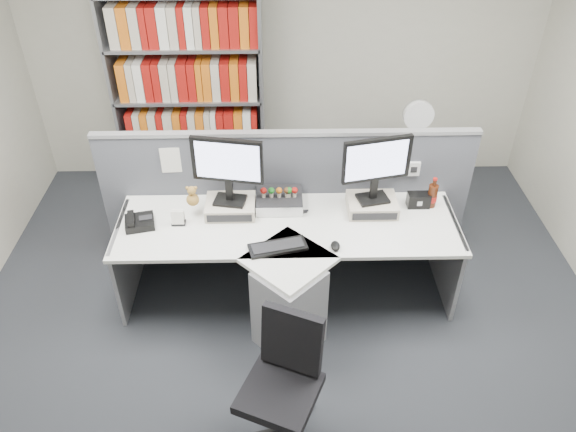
{
  "coord_description": "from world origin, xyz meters",
  "views": [
    {
      "loc": [
        -0.07,
        -2.55,
        3.33
      ],
      "look_at": [
        0.0,
        0.65,
        0.92
      ],
      "focal_mm": 35.04,
      "sensor_mm": 36.0,
      "label": 1
    }
  ],
  "objects_px": {
    "desk": "(288,269)",
    "desk_calendar": "(178,218)",
    "cola_bottle": "(432,196)",
    "keyboard": "(278,247)",
    "speaker": "(418,200)",
    "monitor_left": "(227,166)",
    "mouse": "(335,246)",
    "desk_phone": "(139,222)",
    "shelving_unit": "(190,100)",
    "desktop_pc": "(279,201)",
    "monitor_right": "(376,164)",
    "office_chair": "(284,379)",
    "desk_fan": "(418,118)",
    "filing_cabinet": "(409,178)"
  },
  "relations": [
    {
      "from": "desk",
      "to": "desk_calendar",
      "type": "bearing_deg",
      "value": 163.73
    },
    {
      "from": "desk_calendar",
      "to": "cola_bottle",
      "type": "distance_m",
      "value": 1.97
    },
    {
      "from": "keyboard",
      "to": "speaker",
      "type": "xyz_separation_m",
      "value": [
        1.11,
        0.5,
        0.04
      ]
    },
    {
      "from": "monitor_left",
      "to": "keyboard",
      "type": "height_order",
      "value": "monitor_left"
    },
    {
      "from": "keyboard",
      "to": "mouse",
      "type": "height_order",
      "value": "mouse"
    },
    {
      "from": "desk_calendar",
      "to": "speaker",
      "type": "bearing_deg",
      "value": 5.84
    },
    {
      "from": "desk_phone",
      "to": "desk_calendar",
      "type": "bearing_deg",
      "value": 2.82
    },
    {
      "from": "speaker",
      "to": "keyboard",
      "type": "bearing_deg",
      "value": -155.96
    },
    {
      "from": "mouse",
      "to": "shelving_unit",
      "type": "distance_m",
      "value": 2.29
    },
    {
      "from": "desk_phone",
      "to": "keyboard",
      "type": "bearing_deg",
      "value": -15.57
    },
    {
      "from": "desktop_pc",
      "to": "cola_bottle",
      "type": "bearing_deg",
      "value": -1.36
    },
    {
      "from": "speaker",
      "to": "shelving_unit",
      "type": "xyz_separation_m",
      "value": [
        -1.93,
        1.42,
        0.2
      ]
    },
    {
      "from": "monitor_right",
      "to": "desk_phone",
      "type": "xyz_separation_m",
      "value": [
        -1.78,
        -0.16,
        -0.38
      ]
    },
    {
      "from": "monitor_left",
      "to": "office_chair",
      "type": "bearing_deg",
      "value": -74.46
    },
    {
      "from": "cola_bottle",
      "to": "shelving_unit",
      "type": "xyz_separation_m",
      "value": [
        -2.04,
        1.42,
        0.16
      ]
    },
    {
      "from": "desk_phone",
      "to": "desk_fan",
      "type": "bearing_deg",
      "value": 26.83
    },
    {
      "from": "desk_calendar",
      "to": "shelving_unit",
      "type": "distance_m",
      "value": 1.62
    },
    {
      "from": "monitor_right",
      "to": "shelving_unit",
      "type": "height_order",
      "value": "shelving_unit"
    },
    {
      "from": "keyboard",
      "to": "desk_fan",
      "type": "bearing_deg",
      "value": 48.91
    },
    {
      "from": "desktop_pc",
      "to": "keyboard",
      "type": "distance_m",
      "value": 0.53
    },
    {
      "from": "desk",
      "to": "monitor_left",
      "type": "distance_m",
      "value": 0.9
    },
    {
      "from": "desk",
      "to": "office_chair",
      "type": "height_order",
      "value": "office_chair"
    },
    {
      "from": "speaker",
      "to": "office_chair",
      "type": "xyz_separation_m",
      "value": [
        -1.08,
        -1.45,
        -0.29
      ]
    },
    {
      "from": "monitor_left",
      "to": "desk_calendar",
      "type": "bearing_deg",
      "value": -159.69
    },
    {
      "from": "desktop_pc",
      "to": "filing_cabinet",
      "type": "height_order",
      "value": "desktop_pc"
    },
    {
      "from": "desk_calendar",
      "to": "desktop_pc",
      "type": "bearing_deg",
      "value": 16.07
    },
    {
      "from": "cola_bottle",
      "to": "monitor_left",
      "type": "bearing_deg",
      "value": -178.23
    },
    {
      "from": "desk",
      "to": "monitor_right",
      "type": "xyz_separation_m",
      "value": [
        0.66,
        0.38,
        0.68
      ]
    },
    {
      "from": "desktop_pc",
      "to": "cola_bottle",
      "type": "relative_size",
      "value": 1.4
    },
    {
      "from": "desk_calendar",
      "to": "keyboard",
      "type": "bearing_deg",
      "value": -22.17
    },
    {
      "from": "desk",
      "to": "speaker",
      "type": "distance_m",
      "value": 1.17
    },
    {
      "from": "desk_phone",
      "to": "desk_fan",
      "type": "relative_size",
      "value": 0.54
    },
    {
      "from": "desktop_pc",
      "to": "speaker",
      "type": "distance_m",
      "value": 1.1
    },
    {
      "from": "filing_cabinet",
      "to": "office_chair",
      "type": "bearing_deg",
      "value": -117.26
    },
    {
      "from": "monitor_right",
      "to": "speaker",
      "type": "xyz_separation_m",
      "value": [
        0.37,
        0.05,
        -0.36
      ]
    },
    {
      "from": "shelving_unit",
      "to": "mouse",
      "type": "bearing_deg",
      "value": -57.19
    },
    {
      "from": "monitor_right",
      "to": "desk_calendar",
      "type": "relative_size",
      "value": 4.28
    },
    {
      "from": "desktop_pc",
      "to": "mouse",
      "type": "bearing_deg",
      "value": -53.15
    },
    {
      "from": "speaker",
      "to": "cola_bottle",
      "type": "height_order",
      "value": "cola_bottle"
    },
    {
      "from": "cola_bottle",
      "to": "office_chair",
      "type": "bearing_deg",
      "value": -129.17
    },
    {
      "from": "filing_cabinet",
      "to": "desk_fan",
      "type": "height_order",
      "value": "desk_fan"
    },
    {
      "from": "desk_phone",
      "to": "desktop_pc",
      "type": "bearing_deg",
      "value": 12.5
    },
    {
      "from": "desk",
      "to": "desk_phone",
      "type": "height_order",
      "value": "desk_phone"
    },
    {
      "from": "monitor_left",
      "to": "monitor_right",
      "type": "height_order",
      "value": "monitor_left"
    },
    {
      "from": "desk",
      "to": "monitor_right",
      "type": "height_order",
      "value": "monitor_right"
    },
    {
      "from": "desk_phone",
      "to": "desk_calendar",
      "type": "height_order",
      "value": "desk_calendar"
    },
    {
      "from": "monitor_right",
      "to": "office_chair",
      "type": "xyz_separation_m",
      "value": [
        -0.71,
        -1.41,
        -0.65
      ]
    },
    {
      "from": "keyboard",
      "to": "cola_bottle",
      "type": "distance_m",
      "value": 1.31
    },
    {
      "from": "desk",
      "to": "monitor_left",
      "type": "height_order",
      "value": "monitor_left"
    },
    {
      "from": "desk",
      "to": "shelving_unit",
      "type": "bearing_deg",
      "value": 115.96
    }
  ]
}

